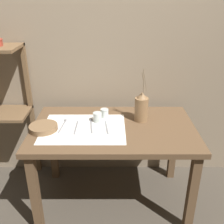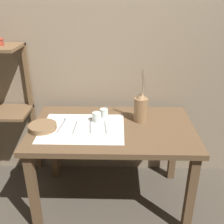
% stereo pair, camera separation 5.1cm
% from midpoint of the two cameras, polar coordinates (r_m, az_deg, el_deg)
% --- Properties ---
extents(ground_plane, '(12.00, 12.00, 0.00)m').
position_cam_midpoint_polar(ground_plane, '(2.38, 0.70, -18.35)').
color(ground_plane, '#473F35').
extents(stone_wall_back, '(7.00, 0.06, 2.40)m').
position_cam_midpoint_polar(stone_wall_back, '(2.26, 1.03, 13.86)').
color(stone_wall_back, gray).
rests_on(stone_wall_back, ground_plane).
extents(wooden_table, '(1.22, 0.74, 0.71)m').
position_cam_midpoint_polar(wooden_table, '(2.01, 0.79, -5.54)').
color(wooden_table, brown).
rests_on(wooden_table, ground_plane).
extents(wooden_shelf_unit, '(0.47, 0.32, 1.25)m').
position_cam_midpoint_polar(wooden_shelf_unit, '(2.40, -22.67, 4.10)').
color(wooden_shelf_unit, brown).
rests_on(wooden_shelf_unit, ground_plane).
extents(linen_cloth, '(0.61, 0.47, 0.00)m').
position_cam_midpoint_polar(linen_cloth, '(1.95, -5.70, -3.49)').
color(linen_cloth, white).
rests_on(linen_cloth, wooden_table).
extents(pitcher_with_flowers, '(0.10, 0.10, 0.42)m').
position_cam_midpoint_polar(pitcher_with_flowers, '(2.02, 6.99, 0.91)').
color(pitcher_with_flowers, olive).
rests_on(pitcher_with_flowers, wooden_table).
extents(wooden_bowl, '(0.21, 0.21, 0.04)m').
position_cam_midpoint_polar(wooden_bowl, '(1.98, -14.17, -3.16)').
color(wooden_bowl, brown).
rests_on(wooden_bowl, wooden_table).
extents(glass_tumbler_near, '(0.07, 0.07, 0.07)m').
position_cam_midpoint_polar(glass_tumbler_near, '(2.03, -2.64, -1.08)').
color(glass_tumbler_near, '#B7C1BC').
rests_on(glass_tumbler_near, wooden_table).
extents(glass_tumbler_far, '(0.06, 0.06, 0.07)m').
position_cam_midpoint_polar(glass_tumbler_far, '(2.09, -1.07, -0.24)').
color(glass_tumbler_far, '#B7C1BC').
rests_on(glass_tumbler_far, wooden_table).
extents(spoon_outer, '(0.04, 0.22, 0.02)m').
position_cam_midpoint_polar(spoon_outer, '(2.05, -9.79, -2.18)').
color(spoon_outer, gray).
rests_on(spoon_outer, wooden_table).
extents(knife_center, '(0.01, 0.21, 0.00)m').
position_cam_midpoint_polar(knife_center, '(1.97, -7.32, -3.25)').
color(knife_center, gray).
rests_on(knife_center, wooden_table).
extents(spoon_inner, '(0.04, 0.22, 0.02)m').
position_cam_midpoint_polar(spoon_inner, '(2.02, -4.03, -2.25)').
color(spoon_inner, gray).
rests_on(spoon_inner, wooden_table).
extents(fork_outer, '(0.04, 0.21, 0.00)m').
position_cam_midpoint_polar(fork_outer, '(1.95, -0.70, -3.25)').
color(fork_outer, gray).
rests_on(fork_outer, wooden_table).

